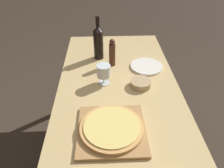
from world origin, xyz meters
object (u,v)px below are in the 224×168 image
at_px(pizza, 112,127).
at_px(pepper_mill, 112,53).
at_px(wine_glass, 104,71).
at_px(small_bowl, 141,83).
at_px(wine_bottle, 98,42).

bearing_deg(pizza, pepper_mill, 87.41).
height_order(wine_glass, small_bowl, wine_glass).
bearing_deg(pepper_mill, pizza, -92.59).
bearing_deg(small_bowl, pizza, -118.41).
distance_m(pizza, wine_glass, 0.41).
height_order(pepper_mill, small_bowl, pepper_mill).
bearing_deg(small_bowl, wine_glass, 170.03).
relative_size(wine_bottle, pepper_mill, 1.58).
height_order(pizza, small_bowl, same).
xyz_separation_m(pizza, pepper_mill, (0.03, 0.63, 0.07)).
xyz_separation_m(wine_bottle, wine_glass, (0.03, -0.33, -0.04)).
height_order(pizza, pepper_mill, pepper_mill).
relative_size(pepper_mill, small_bowl, 1.57).
relative_size(pizza, wine_bottle, 0.99).
xyz_separation_m(pizza, small_bowl, (0.20, 0.36, -0.01)).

